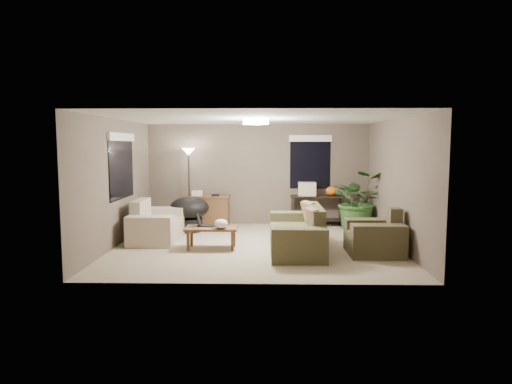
{
  "coord_description": "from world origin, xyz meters",
  "views": [
    {
      "loc": [
        0.2,
        -8.89,
        2.01
      ],
      "look_at": [
        0.0,
        0.2,
        1.05
      ],
      "focal_mm": 32.0,
      "sensor_mm": 36.0,
      "label": 1
    }
  ],
  "objects_px": {
    "main_sofa": "(298,235)",
    "floor_lamp": "(189,161)",
    "desk": "(208,211)",
    "coffee_table": "(211,230)",
    "houseplant": "(358,207)",
    "loveseat": "(155,226)",
    "console_table": "(317,208)",
    "papasan_chair": "(189,211)",
    "cat_scratching_post": "(382,237)",
    "armchair": "(375,238)"
  },
  "relations": [
    {
      "from": "desk",
      "to": "cat_scratching_post",
      "type": "bearing_deg",
      "value": -31.62
    },
    {
      "from": "floor_lamp",
      "to": "desk",
      "type": "bearing_deg",
      "value": 8.16
    },
    {
      "from": "desk",
      "to": "cat_scratching_post",
      "type": "relative_size",
      "value": 2.2
    },
    {
      "from": "desk",
      "to": "coffee_table",
      "type": "bearing_deg",
      "value": -80.99
    },
    {
      "from": "cat_scratching_post",
      "to": "main_sofa",
      "type": "bearing_deg",
      "value": -170.28
    },
    {
      "from": "loveseat",
      "to": "houseplant",
      "type": "distance_m",
      "value": 4.65
    },
    {
      "from": "armchair",
      "to": "cat_scratching_post",
      "type": "distance_m",
      "value": 0.61
    },
    {
      "from": "main_sofa",
      "to": "cat_scratching_post",
      "type": "relative_size",
      "value": 4.4
    },
    {
      "from": "cat_scratching_post",
      "to": "loveseat",
      "type": "bearing_deg",
      "value": 172.42
    },
    {
      "from": "armchair",
      "to": "console_table",
      "type": "bearing_deg",
      "value": 104.29
    },
    {
      "from": "loveseat",
      "to": "papasan_chair",
      "type": "relative_size",
      "value": 1.65
    },
    {
      "from": "loveseat",
      "to": "coffee_table",
      "type": "height_order",
      "value": "loveseat"
    },
    {
      "from": "loveseat",
      "to": "cat_scratching_post",
      "type": "bearing_deg",
      "value": -7.58
    },
    {
      "from": "papasan_chair",
      "to": "cat_scratching_post",
      "type": "height_order",
      "value": "papasan_chair"
    },
    {
      "from": "loveseat",
      "to": "cat_scratching_post",
      "type": "height_order",
      "value": "loveseat"
    },
    {
      "from": "loveseat",
      "to": "armchair",
      "type": "distance_m",
      "value": 4.47
    },
    {
      "from": "main_sofa",
      "to": "papasan_chair",
      "type": "bearing_deg",
      "value": 141.65
    },
    {
      "from": "console_table",
      "to": "floor_lamp",
      "type": "distance_m",
      "value": 3.34
    },
    {
      "from": "console_table",
      "to": "floor_lamp",
      "type": "height_order",
      "value": "floor_lamp"
    },
    {
      "from": "houseplant",
      "to": "papasan_chair",
      "type": "bearing_deg",
      "value": -176.65
    },
    {
      "from": "loveseat",
      "to": "armchair",
      "type": "relative_size",
      "value": 1.6
    },
    {
      "from": "coffee_table",
      "to": "cat_scratching_post",
      "type": "height_order",
      "value": "cat_scratching_post"
    },
    {
      "from": "loveseat",
      "to": "console_table",
      "type": "distance_m",
      "value": 3.99
    },
    {
      "from": "main_sofa",
      "to": "armchair",
      "type": "bearing_deg",
      "value": -10.4
    },
    {
      "from": "armchair",
      "to": "console_table",
      "type": "xyz_separation_m",
      "value": [
        -0.74,
        2.89,
        0.14
      ]
    },
    {
      "from": "floor_lamp",
      "to": "cat_scratching_post",
      "type": "xyz_separation_m",
      "value": [
        4.14,
        -2.22,
        -1.38
      ]
    },
    {
      "from": "coffee_table",
      "to": "floor_lamp",
      "type": "xyz_separation_m",
      "value": [
        -0.83,
        2.39,
        1.24
      ]
    },
    {
      "from": "main_sofa",
      "to": "loveseat",
      "type": "bearing_deg",
      "value": 163.03
    },
    {
      "from": "armchair",
      "to": "desk",
      "type": "height_order",
      "value": "armchair"
    },
    {
      "from": "console_table",
      "to": "cat_scratching_post",
      "type": "relative_size",
      "value": 2.6
    },
    {
      "from": "loveseat",
      "to": "console_table",
      "type": "bearing_deg",
      "value": 25.96
    },
    {
      "from": "coffee_table",
      "to": "desk",
      "type": "relative_size",
      "value": 0.91
    },
    {
      "from": "coffee_table",
      "to": "floor_lamp",
      "type": "relative_size",
      "value": 0.52
    },
    {
      "from": "papasan_chair",
      "to": "floor_lamp",
      "type": "relative_size",
      "value": 0.51
    },
    {
      "from": "main_sofa",
      "to": "floor_lamp",
      "type": "height_order",
      "value": "floor_lamp"
    },
    {
      "from": "loveseat",
      "to": "armchair",
      "type": "xyz_separation_m",
      "value": [
        4.32,
        -1.15,
        0.0
      ]
    },
    {
      "from": "desk",
      "to": "floor_lamp",
      "type": "xyz_separation_m",
      "value": [
        -0.44,
        -0.06,
        1.22
      ]
    },
    {
      "from": "main_sofa",
      "to": "houseplant",
      "type": "distance_m",
      "value": 2.63
    },
    {
      "from": "houseplant",
      "to": "cat_scratching_post",
      "type": "distance_m",
      "value": 1.86
    },
    {
      "from": "armchair",
      "to": "papasan_chair",
      "type": "distance_m",
      "value": 4.33
    },
    {
      "from": "console_table",
      "to": "papasan_chair",
      "type": "relative_size",
      "value": 1.34
    },
    {
      "from": "main_sofa",
      "to": "desk",
      "type": "height_order",
      "value": "main_sofa"
    },
    {
      "from": "houseplant",
      "to": "cat_scratching_post",
      "type": "xyz_separation_m",
      "value": [
        0.11,
        -1.83,
        -0.33
      ]
    },
    {
      "from": "coffee_table",
      "to": "cat_scratching_post",
      "type": "relative_size",
      "value": 2.0
    },
    {
      "from": "desk",
      "to": "console_table",
      "type": "bearing_deg",
      "value": 1.53
    },
    {
      "from": "main_sofa",
      "to": "papasan_chair",
      "type": "relative_size",
      "value": 2.27
    },
    {
      "from": "cat_scratching_post",
      "to": "armchair",
      "type": "bearing_deg",
      "value": -116.99
    },
    {
      "from": "coffee_table",
      "to": "houseplant",
      "type": "distance_m",
      "value": 3.79
    },
    {
      "from": "main_sofa",
      "to": "desk",
      "type": "bearing_deg",
      "value": 128.59
    },
    {
      "from": "loveseat",
      "to": "cat_scratching_post",
      "type": "relative_size",
      "value": 3.2
    }
  ]
}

